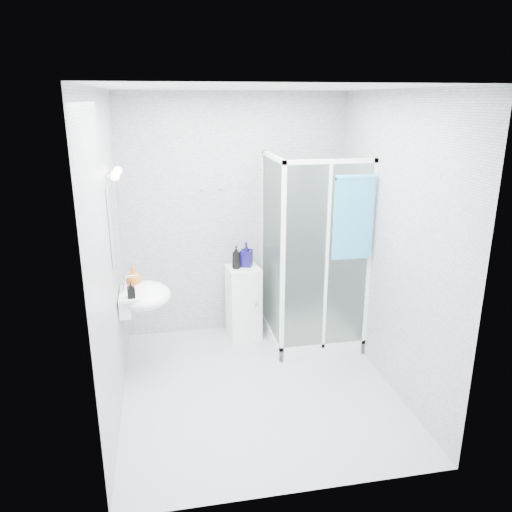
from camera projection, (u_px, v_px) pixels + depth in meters
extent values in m
cube|color=silver|center=(258.00, 252.00, 4.16)|extent=(2.40, 2.60, 2.60)
cube|color=#B5B7BA|center=(258.00, 387.00, 4.55)|extent=(2.40, 2.60, 0.01)
cube|color=white|center=(258.00, 88.00, 3.77)|extent=(2.40, 2.60, 0.01)
cube|color=white|center=(310.00, 334.00, 5.47)|extent=(0.90, 0.90, 0.12)
cube|color=white|center=(274.00, 157.00, 4.81)|extent=(0.04, 0.90, 0.04)
cube|color=white|center=(331.00, 161.00, 4.49)|extent=(0.90, 0.04, 0.04)
cube|color=white|center=(283.00, 267.00, 4.70)|extent=(0.04, 0.04, 2.00)
cube|color=white|center=(272.00, 250.00, 5.09)|extent=(0.02, 0.82, 1.84)
cube|color=white|center=(327.00, 261.00, 4.76)|extent=(0.82, 0.02, 1.84)
cube|color=white|center=(326.00, 261.00, 4.77)|extent=(0.03, 0.04, 1.84)
cylinder|color=silver|center=(304.00, 211.00, 5.44)|extent=(0.02, 0.02, 1.00)
cylinder|color=silver|center=(306.00, 168.00, 5.27)|extent=(0.09, 0.05, 0.09)
cylinder|color=silver|center=(306.00, 236.00, 5.57)|extent=(0.12, 0.04, 0.12)
cylinder|color=silver|center=(360.00, 183.00, 4.56)|extent=(0.03, 0.05, 0.03)
cube|color=white|center=(126.00, 302.00, 4.55)|extent=(0.10, 0.40, 0.18)
ellipsoid|color=white|center=(146.00, 295.00, 4.56)|extent=(0.46, 0.56, 0.20)
cube|color=white|center=(132.00, 291.00, 4.53)|extent=(0.16, 0.50, 0.02)
cylinder|color=silver|center=(124.00, 283.00, 4.49)|extent=(0.04, 0.04, 0.16)
cylinder|color=silver|center=(130.00, 276.00, 4.48)|extent=(0.12, 0.02, 0.02)
cube|color=white|center=(114.00, 222.00, 4.31)|extent=(0.02, 0.60, 0.70)
cylinder|color=silver|center=(110.00, 176.00, 4.04)|extent=(0.05, 0.04, 0.04)
sphere|color=white|center=(115.00, 176.00, 4.04)|extent=(0.08, 0.08, 0.08)
cylinder|color=silver|center=(113.00, 171.00, 4.34)|extent=(0.05, 0.04, 0.04)
sphere|color=white|center=(118.00, 171.00, 4.34)|extent=(0.08, 0.08, 0.08)
cylinder|color=silver|center=(202.00, 189.00, 5.19)|extent=(0.02, 0.04, 0.02)
sphere|color=silver|center=(202.00, 190.00, 5.17)|extent=(0.03, 0.03, 0.03)
cylinder|color=silver|center=(221.00, 188.00, 5.23)|extent=(0.02, 0.04, 0.02)
sphere|color=silver|center=(221.00, 189.00, 5.21)|extent=(0.03, 0.03, 0.03)
cube|color=white|center=(244.00, 302.00, 5.42)|extent=(0.36, 0.36, 0.81)
cube|color=white|center=(246.00, 308.00, 5.27)|extent=(0.30, 0.04, 0.69)
sphere|color=#AF7C18|center=(256.00, 305.00, 5.26)|extent=(0.03, 0.03, 0.03)
cube|color=#3490C7|center=(353.00, 219.00, 4.63)|extent=(0.37, 0.04, 0.77)
cylinder|color=#3490C7|center=(356.00, 177.00, 4.52)|extent=(0.37, 0.05, 0.05)
imported|color=black|center=(236.00, 257.00, 5.23)|extent=(0.12, 0.12, 0.25)
imported|color=#110C4A|center=(246.00, 254.00, 5.30)|extent=(0.16, 0.16, 0.26)
imported|color=#B45D15|center=(133.00, 277.00, 4.59)|extent=(0.15, 0.15, 0.18)
imported|color=black|center=(131.00, 290.00, 4.32)|extent=(0.07, 0.07, 0.14)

